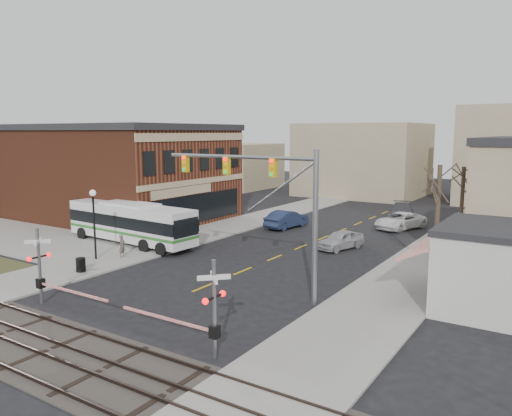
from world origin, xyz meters
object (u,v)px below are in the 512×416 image
(car_a, at_px, (341,240))
(car_d, at_px, (401,211))
(street_lamp, at_px, (94,210))
(pedestrian_far, at_px, (144,234))
(rr_crossing_west, at_px, (45,268))
(trash_bin, at_px, (81,265))
(car_b, at_px, (287,219))
(traffic_signal_mast, at_px, (270,192))
(rr_crossing_east, at_px, (206,308))
(transit_bus, at_px, (130,222))
(pedestrian_near, at_px, (122,246))
(car_c, at_px, (400,221))

(car_a, distance_m, car_d, 15.60)
(street_lamp, height_order, car_a, street_lamp)
(pedestrian_far, bearing_deg, car_d, 8.95)
(rr_crossing_west, height_order, street_lamp, street_lamp)
(street_lamp, bearing_deg, trash_bin, -56.12)
(car_b, distance_m, car_d, 12.87)
(car_a, relative_size, car_b, 0.84)
(traffic_signal_mast, height_order, rr_crossing_east, traffic_signal_mast)
(transit_bus, bearing_deg, rr_crossing_east, -35.54)
(traffic_signal_mast, bearing_deg, rr_crossing_west, -139.49)
(rr_crossing_west, bearing_deg, pedestrian_near, 114.62)
(car_a, xyz_separation_m, car_b, (-7.62, 5.20, 0.11))
(car_c, bearing_deg, traffic_signal_mast, -71.19)
(car_a, relative_size, pedestrian_near, 2.61)
(car_c, bearing_deg, street_lamp, -102.45)
(rr_crossing_west, xyz_separation_m, pedestrian_near, (-4.02, 8.78, -1.05))
(pedestrian_near, xyz_separation_m, pedestrian_far, (-1.61, 3.67, 0.01))
(car_a, height_order, car_d, car_d)
(traffic_signal_mast, distance_m, car_a, 13.34)
(traffic_signal_mast, xyz_separation_m, car_d, (-1.17, 27.91, -4.90))
(traffic_signal_mast, height_order, pedestrian_far, traffic_signal_mast)
(rr_crossing_east, distance_m, car_d, 35.78)
(rr_crossing_west, xyz_separation_m, trash_bin, (-3.40, 4.79, -1.41))
(street_lamp, height_order, pedestrian_far, street_lamp)
(car_c, bearing_deg, trash_bin, -96.66)
(transit_bus, relative_size, pedestrian_near, 7.78)
(street_lamp, xyz_separation_m, car_c, (14.30, 22.88, -2.78))
(rr_crossing_west, relative_size, trash_bin, 6.42)
(trash_bin, distance_m, car_c, 28.41)
(car_d, height_order, pedestrian_far, pedestrian_far)
(street_lamp, xyz_separation_m, car_a, (12.87, 12.48, -2.82))
(traffic_signal_mast, bearing_deg, car_b, 116.56)
(rr_crossing_west, height_order, pedestrian_far, rr_crossing_west)
(car_d, bearing_deg, street_lamp, -128.99)
(rr_crossing_east, bearing_deg, rr_crossing_west, 179.12)
(trash_bin, bearing_deg, pedestrian_far, 106.25)
(rr_crossing_east, bearing_deg, car_b, 112.56)
(rr_crossing_east, distance_m, car_b, 27.36)
(street_lamp, height_order, car_b, street_lamp)
(transit_bus, xyz_separation_m, car_b, (7.07, 12.70, -0.96))
(car_d, distance_m, pedestrian_near, 29.15)
(transit_bus, bearing_deg, car_b, 60.88)
(rr_crossing_east, distance_m, car_c, 30.50)
(transit_bus, distance_m, rr_crossing_east, 21.58)
(rr_crossing_east, height_order, car_d, rr_crossing_east)
(car_d, bearing_deg, pedestrian_near, -128.11)
(transit_bus, xyz_separation_m, car_d, (14.66, 23.10, -0.97))
(pedestrian_near, bearing_deg, street_lamp, 125.77)
(rr_crossing_west, relative_size, car_a, 1.34)
(pedestrian_near, bearing_deg, transit_bus, 24.16)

